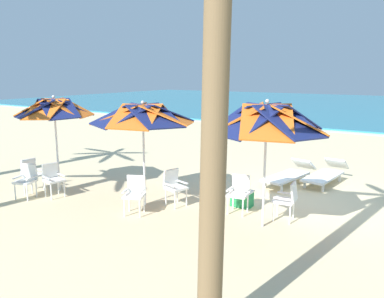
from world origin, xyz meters
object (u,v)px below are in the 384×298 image
Objects in this scene: plastic_chair_1 at (239,191)px; plastic_chair_4 at (27,179)px; beach_umbrella_2 at (54,109)px; plastic_chair_6 at (32,173)px; sun_lounger_1 at (326,174)px; cooler_box at (242,198)px; plastic_chair_2 at (135,192)px; plastic_chair_3 at (174,185)px; beach_umbrella_1 at (143,115)px; sun_lounger_2 at (289,174)px; palm_tree_1 at (216,25)px; beach_umbrella_0 at (267,119)px; plastic_chair_0 at (287,199)px; plastic_chair_5 at (53,178)px.

plastic_chair_1 is 1.00× the size of plastic_chair_4.
beach_umbrella_2 is 1.92m from plastic_chair_4.
plastic_chair_1 is at bearing 21.39° from plastic_chair_4.
plastic_chair_4 is 0.63m from plastic_chair_6.
cooler_box is (-1.19, -3.08, -0.08)m from sun_lounger_1.
plastic_chair_2 is (-1.95, -1.33, 0.00)m from plastic_chair_1.
plastic_chair_3 is (-1.53, -0.39, 0.00)m from plastic_chair_1.
cooler_box is at bearing 105.41° from plastic_chair_1.
beach_umbrella_1 reaches higher than plastic_chair_1.
plastic_chair_1 is at bearing 15.47° from plastic_chair_6.
sun_lounger_2 is 7.72m from palm_tree_1.
beach_umbrella_1 is 0.98× the size of beach_umbrella_2.
beach_umbrella_2 is at bearing -141.87° from sun_lounger_1.
plastic_chair_2 is (-2.74, -0.84, -1.74)m from beach_umbrella_0.
sun_lounger_1 is (3.03, 4.81, -0.22)m from plastic_chair_2.
beach_umbrella_0 is at bearing -117.80° from plastic_chair_0.
plastic_chair_4 and plastic_chair_6 have the same top height.
palm_tree_1 is 11.99× the size of cooler_box.
plastic_chair_1 is 5.66m from plastic_chair_6.
plastic_chair_0 is 6.74m from plastic_chair_6.
sun_lounger_2 is (5.65, 4.38, -0.22)m from plastic_chair_6.
beach_umbrella_0 is at bearing 102.63° from palm_tree_1.
plastic_chair_3 is at bearing 12.85° from beach_umbrella_2.
palm_tree_1 reaches higher than sun_lounger_2.
plastic_chair_1 is at bearing 14.24° from plastic_chair_3.
plastic_chair_6 is 5.68m from cooler_box.
plastic_chair_1 is 0.39× the size of sun_lounger_1.
plastic_chair_6 is at bearing 160.82° from palm_tree_1.
sun_lounger_1 is at bearing 41.84° from plastic_chair_5.
palm_tree_1 reaches higher than plastic_chair_0.
palm_tree_1 is at bearing -83.41° from plastic_chair_0.
palm_tree_1 is (1.36, -6.82, 3.35)m from sun_lounger_2.
plastic_chair_2 is at bearing -122.22° from sun_lounger_1.
plastic_chair_3 is 4.08m from plastic_chair_6.
sun_lounger_2 is at bearing 42.84° from plastic_chair_4.
plastic_chair_1 and plastic_chair_4 have the same top height.
beach_umbrella_1 is 5.11m from palm_tree_1.
plastic_chair_5 is 0.14× the size of palm_tree_1.
beach_umbrella_1 is 3.53m from plastic_chair_4.
sun_lounger_2 is at bearing 107.76° from plastic_chair_0.
sun_lounger_1 is 4.41× the size of cooler_box.
plastic_chair_6 is (-3.50, -0.18, 0.00)m from plastic_chair_2.
beach_umbrella_2 reaches higher than sun_lounger_2.
plastic_chair_6 is (-0.64, -0.37, -1.72)m from beach_umbrella_2.
cooler_box is at bearing -111.13° from sun_lounger_1.
plastic_chair_6 is at bearing -166.20° from plastic_chair_0.
sun_lounger_1 is (6.09, 5.44, -0.22)m from plastic_chair_4.
plastic_chair_6 is 8.06m from palm_tree_1.
sun_lounger_1 is (3.23, 4.23, -1.90)m from beach_umbrella_1.
plastic_chair_4 is (-2.86, -1.21, -1.68)m from beach_umbrella_1.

